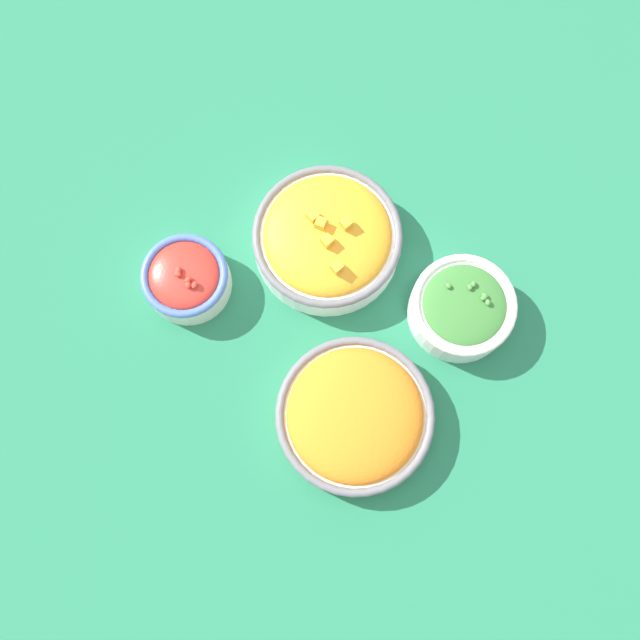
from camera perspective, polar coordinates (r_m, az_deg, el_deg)
name	(u,v)px	position (r m, az deg, el deg)	size (l,w,h in m)	color
ground_plane	(320,325)	(1.05, 0.00, -0.38)	(3.00, 3.00, 0.00)	#23704C
bowl_cherry_tomatoes	(186,278)	(1.05, -10.67, 3.30)	(0.13, 0.13, 0.07)	silver
bowl_broccoli	(462,308)	(1.04, 11.30, 0.97)	(0.15, 0.15, 0.07)	white
bowl_carrots	(355,416)	(1.00, 2.80, -7.65)	(0.22, 0.22, 0.07)	beige
bowl_squash	(327,238)	(1.05, 0.58, 6.56)	(0.22, 0.22, 0.09)	white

